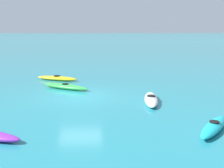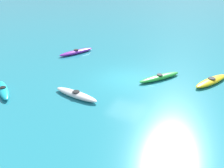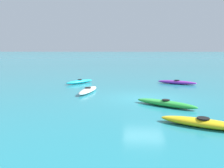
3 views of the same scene
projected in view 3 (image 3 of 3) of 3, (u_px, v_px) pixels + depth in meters
ground_plane at (144, 98)px, 14.70m from camera, size 600.00×600.00×0.00m
kayak_cyan at (80, 82)px, 21.07m from camera, size 2.73×2.28×0.37m
kayak_green at (166, 103)px, 12.58m from camera, size 2.41×3.21×0.37m
kayak_yellow at (203, 123)px, 9.23m from camera, size 2.09×3.35×0.37m
kayak_purple at (177, 82)px, 20.65m from camera, size 1.98×3.35×0.37m
kayak_white at (88, 90)px, 16.59m from camera, size 3.28×1.23×0.37m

